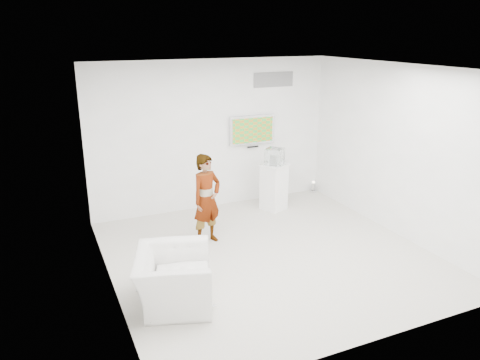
{
  "coord_description": "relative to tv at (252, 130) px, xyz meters",
  "views": [
    {
      "loc": [
        -3.26,
        -6.14,
        3.52
      ],
      "look_at": [
        -0.25,
        0.6,
        1.15
      ],
      "focal_mm": 35.0,
      "sensor_mm": 36.0,
      "label": 1
    }
  ],
  "objects": [
    {
      "name": "room",
      "position": [
        -0.85,
        -2.45,
        -0.05
      ],
      "size": [
        5.01,
        5.01,
        3.0
      ],
      "color": "beige",
      "rests_on": "ground"
    },
    {
      "name": "tv",
      "position": [
        0.0,
        0.0,
        0.0
      ],
      "size": [
        1.0,
        0.08,
        0.6
      ],
      "primitive_type": "cube",
      "color": "#B8B9BD",
      "rests_on": "room"
    },
    {
      "name": "logo_decal",
      "position": [
        0.5,
        0.04,
        1.0
      ],
      "size": [
        0.9,
        0.02,
        0.3
      ],
      "primitive_type": "cube",
      "color": "slate",
      "rests_on": "room"
    },
    {
      "name": "person",
      "position": [
        -1.59,
        -1.57,
        -0.76
      ],
      "size": [
        0.67,
        0.56,
        1.57
      ],
      "primitive_type": "imported",
      "rotation": [
        0.0,
        0.0,
        0.37
      ],
      "color": "silver",
      "rests_on": "room"
    },
    {
      "name": "armchair",
      "position": [
        -2.66,
        -3.18,
        -1.19
      ],
      "size": [
        1.27,
        1.37,
        0.73
      ],
      "primitive_type": "imported",
      "rotation": [
        0.0,
        0.0,
        1.26
      ],
      "color": "silver",
      "rests_on": "room"
    },
    {
      "name": "pedestal",
      "position": [
        0.2,
        -0.64,
        -1.07
      ],
      "size": [
        0.61,
        0.61,
        0.96
      ],
      "primitive_type": "cube",
      "rotation": [
        0.0,
        0.0,
        0.39
      ],
      "color": "white",
      "rests_on": "room"
    },
    {
      "name": "floor_uplight",
      "position": [
        1.51,
        -0.09,
        -1.42
      ],
      "size": [
        0.18,
        0.18,
        0.25
      ],
      "primitive_type": "cylinder",
      "rotation": [
        0.0,
        0.0,
        0.1
      ],
      "color": "silver",
      "rests_on": "room"
    },
    {
      "name": "vitrine",
      "position": [
        0.2,
        -0.64,
        -0.43
      ],
      "size": [
        0.45,
        0.45,
        0.32
      ],
      "primitive_type": "cube",
      "rotation": [
        0.0,
        0.0,
        0.72
      ],
      "color": "white",
      "rests_on": "pedestal"
    },
    {
      "name": "console",
      "position": [
        0.2,
        -0.64,
        -0.49
      ],
      "size": [
        0.11,
        0.15,
        0.2
      ],
      "primitive_type": "cube",
      "rotation": [
        0.0,
        0.0,
        0.51
      ],
      "color": "white",
      "rests_on": "pedestal"
    },
    {
      "name": "wii_remote",
      "position": [
        -1.41,
        -1.34,
        -0.14
      ],
      "size": [
        0.04,
        0.14,
        0.04
      ],
      "primitive_type": "cube",
      "rotation": [
        0.0,
        0.0,
        0.05
      ],
      "color": "white",
      "rests_on": "person"
    }
  ]
}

